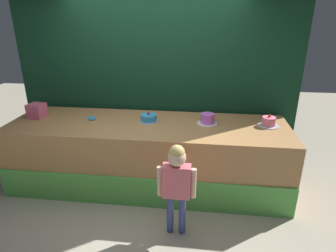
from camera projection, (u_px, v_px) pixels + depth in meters
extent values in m
plane|color=#ADA38E|center=(141.00, 206.00, 3.67)|extent=(12.00, 12.00, 0.00)
cube|color=#B27F4C|center=(148.00, 154.00, 4.01)|extent=(3.68, 1.09, 0.90)
cube|color=#59B24C|center=(141.00, 193.00, 3.59)|extent=(3.68, 0.02, 0.41)
cube|color=#113823|center=(155.00, 70.00, 4.22)|extent=(4.10, 0.08, 2.99)
cylinder|color=#3F4C8C|center=(170.00, 214.00, 3.17)|extent=(0.07, 0.07, 0.47)
cylinder|color=#3F4C8C|center=(182.00, 215.00, 3.15)|extent=(0.07, 0.07, 0.47)
cube|color=#D86672|center=(177.00, 181.00, 3.01)|extent=(0.29, 0.13, 0.37)
cylinder|color=beige|center=(160.00, 181.00, 3.03)|extent=(0.06, 0.06, 0.33)
cylinder|color=beige|center=(193.00, 183.00, 2.99)|extent=(0.06, 0.06, 0.33)
sphere|color=beige|center=(177.00, 157.00, 2.90)|extent=(0.19, 0.19, 0.19)
sphere|color=tan|center=(177.00, 153.00, 2.88)|extent=(0.16, 0.16, 0.16)
cube|color=#E46084|center=(37.00, 111.00, 4.03)|extent=(0.23, 0.22, 0.19)
torus|color=#3399D8|center=(92.00, 118.00, 3.98)|extent=(0.11, 0.11, 0.03)
cylinder|color=silver|center=(149.00, 121.00, 3.92)|extent=(0.26, 0.26, 0.01)
cylinder|color=#3399D8|center=(149.00, 118.00, 3.90)|extent=(0.21, 0.21, 0.09)
sphere|color=red|center=(148.00, 113.00, 3.88)|extent=(0.04, 0.04, 0.04)
cylinder|color=white|center=(207.00, 123.00, 3.84)|extent=(0.27, 0.27, 0.01)
cylinder|color=#CC66D8|center=(208.00, 118.00, 3.82)|extent=(0.18, 0.18, 0.13)
cylinder|color=silver|center=(268.00, 125.00, 3.77)|extent=(0.27, 0.27, 0.01)
cylinder|color=pink|center=(269.00, 121.00, 3.74)|extent=(0.17, 0.17, 0.11)
sphere|color=red|center=(269.00, 116.00, 3.72)|extent=(0.04, 0.04, 0.04)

